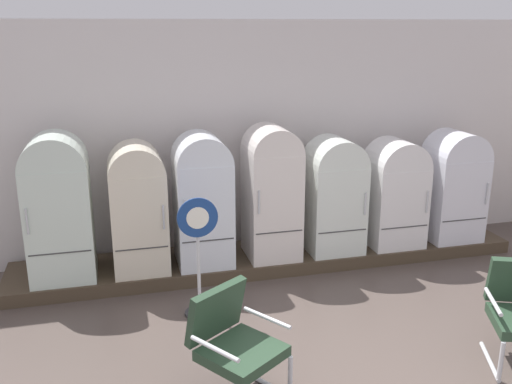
% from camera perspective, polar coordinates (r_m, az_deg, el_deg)
% --- Properties ---
extents(back_wall, '(11.76, 0.12, 3.00)m').
position_cam_1_polar(back_wall, '(7.44, 0.14, 5.51)').
color(back_wall, silver).
rests_on(back_wall, ground).
extents(display_plinth, '(6.36, 0.95, 0.16)m').
position_cam_1_polar(display_plinth, '(7.28, 1.41, -6.58)').
color(display_plinth, '#473929').
rests_on(display_plinth, ground).
extents(refrigerator_0, '(0.70, 0.73, 1.65)m').
position_cam_1_polar(refrigerator_0, '(6.65, -19.30, -1.05)').
color(refrigerator_0, silver).
rests_on(refrigerator_0, display_plinth).
extents(refrigerator_1, '(0.63, 0.72, 1.49)m').
position_cam_1_polar(refrigerator_1, '(6.65, -11.81, -1.19)').
color(refrigerator_1, beige).
rests_on(refrigerator_1, display_plinth).
extents(refrigerator_2, '(0.65, 0.70, 1.58)m').
position_cam_1_polar(refrigerator_2, '(6.69, -5.42, -0.38)').
color(refrigerator_2, white).
rests_on(refrigerator_2, display_plinth).
extents(refrigerator_3, '(0.62, 0.70, 1.63)m').
position_cam_1_polar(refrigerator_3, '(6.86, 1.58, 0.39)').
color(refrigerator_3, silver).
rests_on(refrigerator_3, display_plinth).
extents(refrigerator_4, '(0.67, 0.65, 1.45)m').
position_cam_1_polar(refrigerator_4, '(7.13, 7.86, -0.00)').
color(refrigerator_4, silver).
rests_on(refrigerator_4, display_plinth).
extents(refrigerator_5, '(0.69, 0.66, 1.39)m').
position_cam_1_polar(refrigerator_5, '(7.50, 13.78, 0.17)').
color(refrigerator_5, white).
rests_on(refrigerator_5, display_plinth).
extents(refrigerator_6, '(0.69, 0.66, 1.45)m').
position_cam_1_polar(refrigerator_6, '(7.92, 19.27, 0.87)').
color(refrigerator_6, white).
rests_on(refrigerator_6, display_plinth).
extents(armchair_left, '(0.85, 0.87, 0.93)m').
position_cam_1_polar(armchair_left, '(4.69, -2.30, -14.66)').
color(armchair_left, silver).
rests_on(armchair_left, ground).
extents(sign_stand, '(0.41, 0.32, 1.29)m').
position_cam_1_polar(sign_stand, '(5.87, -5.79, -7.14)').
color(sign_stand, '#2D2D30').
rests_on(sign_stand, ground).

